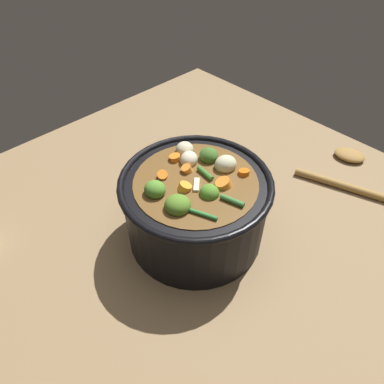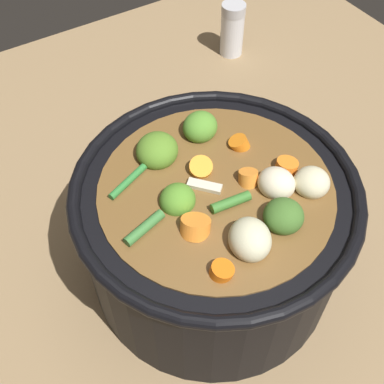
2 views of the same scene
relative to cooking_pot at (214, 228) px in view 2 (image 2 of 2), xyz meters
name	(u,v)px [view 2 (image 2 of 2)]	position (x,y,z in m)	size (l,w,h in m)	color
ground_plane	(211,266)	(0.00, 0.00, -0.08)	(1.10, 1.10, 0.00)	#8C704C
cooking_pot	(214,228)	(0.00, 0.00, 0.00)	(0.29, 0.29, 0.17)	black
salt_shaker	(232,29)	(-0.26, -0.34, -0.03)	(0.04, 0.04, 0.09)	silver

